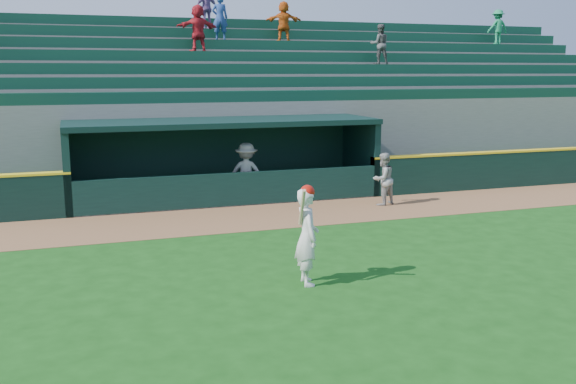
{
  "coord_description": "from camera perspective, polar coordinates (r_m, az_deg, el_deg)",
  "views": [
    {
      "loc": [
        -4.47,
        -11.49,
        3.91
      ],
      "look_at": [
        0.0,
        1.6,
        1.3
      ],
      "focal_mm": 40.0,
      "sensor_mm": 36.0,
      "label": 1
    }
  ],
  "objects": [
    {
      "name": "dugout_player_front",
      "position": [
        19.12,
        8.45,
        1.15
      ],
      "size": [
        0.91,
        0.81,
        1.56
      ],
      "primitive_type": "imported",
      "rotation": [
        0.0,
        0.0,
        3.49
      ],
      "color": "gray",
      "rests_on": "ground"
    },
    {
      "name": "ground",
      "position": [
        12.93,
        2.31,
        -6.92
      ],
      "size": [
        120.0,
        120.0,
        0.0
      ],
      "primitive_type": "plane",
      "color": "#134310",
      "rests_on": "ground"
    },
    {
      "name": "warning_track",
      "position": [
        17.43,
        -3.51,
        -2.28
      ],
      "size": [
        40.0,
        3.0,
        0.01
      ],
      "primitive_type": "cube",
      "color": "brown",
      "rests_on": "ground"
    },
    {
      "name": "dugout_player_inside",
      "position": [
        19.38,
        -3.71,
        1.73
      ],
      "size": [
        1.33,
        1.06,
        1.8
      ],
      "primitive_type": "imported",
      "rotation": [
        0.0,
        0.0,
        2.74
      ],
      "color": "gray",
      "rests_on": "ground"
    },
    {
      "name": "dugout",
      "position": [
        20.16,
        -5.9,
        3.36
      ],
      "size": [
        9.4,
        2.8,
        2.46
      ],
      "color": "slate",
      "rests_on": "ground"
    },
    {
      "name": "batter_at_plate",
      "position": [
        11.85,
        1.7,
        -3.83
      ],
      "size": [
        0.51,
        0.83,
        1.89
      ],
      "color": "silver",
      "rests_on": "ground"
    },
    {
      "name": "wall_stripe_right",
      "position": [
        24.74,
        23.88,
        3.55
      ],
      "size": [
        15.5,
        0.32,
        0.06
      ],
      "primitive_type": "cube",
      "color": "yellow",
      "rests_on": "field_wall_right"
    },
    {
      "name": "field_wall_right",
      "position": [
        24.81,
        23.77,
        2.11
      ],
      "size": [
        15.5,
        0.3,
        1.2
      ],
      "primitive_type": "cube",
      "color": "black",
      "rests_on": "ground"
    },
    {
      "name": "stands",
      "position": [
        24.52,
        -8.38,
        7.04
      ],
      "size": [
        34.5,
        6.25,
        7.5
      ],
      "color": "slate",
      "rests_on": "ground"
    }
  ]
}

